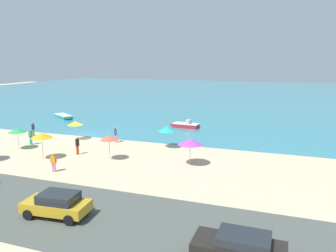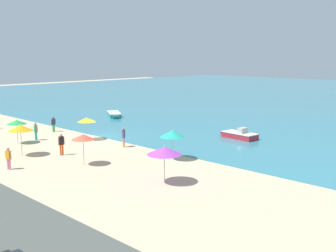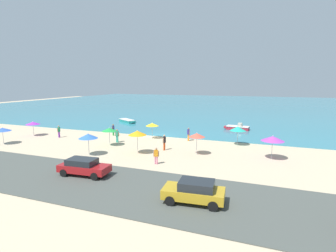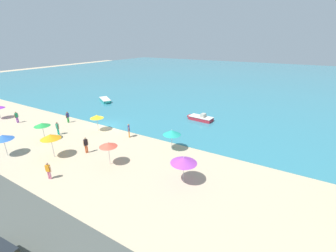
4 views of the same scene
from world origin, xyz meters
name	(u,v)px [view 4 (image 4 of 4)]	position (x,y,z in m)	size (l,w,h in m)	color
ground_plane	(107,126)	(0.00, 0.00, 0.00)	(160.00, 160.00, 0.00)	#C5AF8E
sea	(225,76)	(0.00, 55.00, 0.03)	(150.00, 110.00, 0.05)	teal
beach_umbrella_0	(97,117)	(0.08, -1.74, 1.99)	(1.78, 1.78, 2.28)	#B2B2B7
beach_umbrella_1	(184,160)	(15.44, -6.37, 2.16)	(2.27, 2.27, 2.48)	#B2B2B7
beach_umbrella_2	(3,137)	(-2.96, -11.67, 2.10)	(2.02, 2.02, 2.42)	#B2B2B7
beach_umbrella_5	(108,145)	(7.85, -7.43, 2.16)	(1.75, 1.75, 2.44)	#B2B2B7
beach_umbrella_6	(42,125)	(-3.19, -7.30, 2.03)	(1.85, 1.85, 2.30)	#B2B2B7
beach_umbrella_7	(172,132)	(11.53, -1.56, 2.10)	(1.99, 1.99, 2.44)	#B2B2B7
beach_umbrella_8	(50,137)	(1.69, -9.33, 2.33)	(2.00, 2.00, 2.64)	#B2B2B7
bather_0	(68,116)	(-6.17, -1.76, 0.94)	(0.25, 0.57, 1.67)	green
bather_1	(129,130)	(5.16, -1.30, 1.00)	(0.41, 0.45, 1.78)	orange
bather_2	(86,144)	(3.90, -6.93, 1.03)	(0.28, 0.56, 1.83)	#DA4D1E
bather_3	(57,128)	(-3.30, -5.37, 0.97)	(0.57, 0.23, 1.74)	teal
bather_4	(17,116)	(-12.60, -5.66, 0.96)	(0.26, 0.57, 1.71)	purple
bather_5	(48,170)	(5.04, -12.01, 0.92)	(0.55, 0.32, 1.64)	pink
skiff_nearshore	(105,100)	(-10.33, 9.83, 0.32)	(4.39, 3.38, 0.53)	teal
skiff_offshore	(201,118)	(10.47, 9.14, 0.40)	(4.04, 1.88, 1.12)	#AF2532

